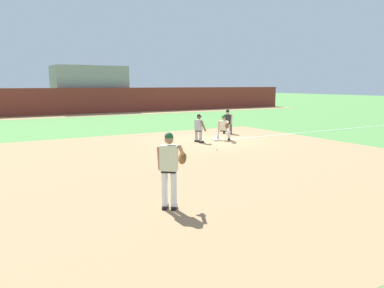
{
  "coord_description": "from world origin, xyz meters",
  "views": [
    {
      "loc": [
        -10.89,
        -16.39,
        2.97
      ],
      "look_at": [
        -4.95,
        -6.07,
        1.06
      ],
      "focal_mm": 35.0,
      "sensor_mm": 36.0,
      "label": 1
    }
  ],
  "objects_px": {
    "baseball": "(217,150)",
    "umpire": "(228,121)",
    "first_baseman": "(224,127)",
    "baserunner": "(199,127)",
    "first_base_bag": "(216,140)",
    "pitcher": "(170,166)"
  },
  "relations": [
    {
      "from": "baseball",
      "to": "umpire",
      "type": "relative_size",
      "value": 0.05
    },
    {
      "from": "first_base_bag",
      "to": "first_baseman",
      "type": "bearing_deg",
      "value": -12.19
    },
    {
      "from": "baseball",
      "to": "first_baseman",
      "type": "height_order",
      "value": "first_baseman"
    },
    {
      "from": "first_base_bag",
      "to": "pitcher",
      "type": "relative_size",
      "value": 0.2
    },
    {
      "from": "pitcher",
      "to": "umpire",
      "type": "distance_m",
      "value": 14.13
    },
    {
      "from": "baseball",
      "to": "umpire",
      "type": "distance_m",
      "value": 5.95
    },
    {
      "from": "baserunner",
      "to": "umpire",
      "type": "relative_size",
      "value": 1.0
    },
    {
      "from": "first_base_bag",
      "to": "pitcher",
      "type": "xyz_separation_m",
      "value": [
        -7.04,
        -8.65,
        1.01
      ]
    },
    {
      "from": "pitcher",
      "to": "first_baseman",
      "type": "relative_size",
      "value": 1.39
    },
    {
      "from": "baseball",
      "to": "baserunner",
      "type": "distance_m",
      "value": 2.6
    },
    {
      "from": "baseball",
      "to": "baserunner",
      "type": "bearing_deg",
      "value": 78.28
    },
    {
      "from": "first_base_bag",
      "to": "umpire",
      "type": "distance_m",
      "value": 3.09
    },
    {
      "from": "baseball",
      "to": "umpire",
      "type": "xyz_separation_m",
      "value": [
        3.79,
        4.52,
        0.76
      ]
    },
    {
      "from": "pitcher",
      "to": "first_base_bag",
      "type": "bearing_deg",
      "value": 50.86
    },
    {
      "from": "baserunner",
      "to": "umpire",
      "type": "xyz_separation_m",
      "value": [
        3.28,
        2.09,
        0.0
      ]
    },
    {
      "from": "first_base_bag",
      "to": "baserunner",
      "type": "height_order",
      "value": "baserunner"
    },
    {
      "from": "pitcher",
      "to": "first_baseman",
      "type": "distance_m",
      "value": 11.37
    },
    {
      "from": "first_base_bag",
      "to": "pitcher",
      "type": "bearing_deg",
      "value": -129.14
    },
    {
      "from": "baseball",
      "to": "umpire",
      "type": "height_order",
      "value": "umpire"
    },
    {
      "from": "first_baseman",
      "to": "baserunner",
      "type": "xyz_separation_m",
      "value": [
        -1.52,
        0.05,
        0.06
      ]
    },
    {
      "from": "baserunner",
      "to": "first_base_bag",
      "type": "bearing_deg",
      "value": 2.49
    },
    {
      "from": "first_base_bag",
      "to": "pitcher",
      "type": "distance_m",
      "value": 11.2
    }
  ]
}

